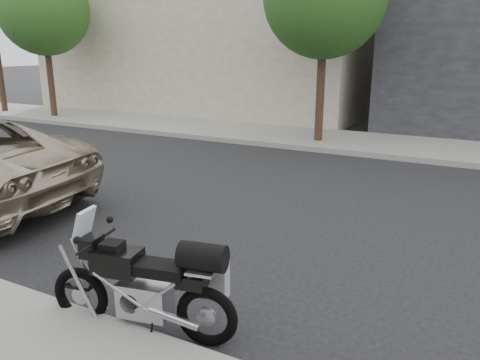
# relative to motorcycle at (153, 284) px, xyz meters

# --- Properties ---
(ground) EXTENTS (120.00, 120.00, 0.00)m
(ground) POSITION_rel_motorcycle_xyz_m (-0.42, -3.85, -0.55)
(ground) COLOR black
(ground) RESTS_ON ground
(far_sidewalk) EXTENTS (44.00, 3.00, 0.15)m
(far_sidewalk) POSITION_rel_motorcycle_xyz_m (-0.42, -10.35, -0.48)
(far_sidewalk) COLOR gray
(far_sidewalk) RESTS_ON ground
(far_building_cream) EXTENTS (14.00, 11.00, 8.00)m
(far_building_cream) POSITION_rel_motorcycle_xyz_m (8.58, -17.35, 3.45)
(far_building_cream) COLOR #9D977D
(far_building_cream) RESTS_ON ground
(street_tree_right) EXTENTS (3.40, 3.40, 5.70)m
(street_tree_right) POSITION_rel_motorcycle_xyz_m (12.58, -9.85, 3.58)
(street_tree_right) COLOR #3C271B
(street_tree_right) RESTS_ON far_sidewalk
(motorcycle) EXTENTS (2.01, 0.89, 1.29)m
(motorcycle) POSITION_rel_motorcycle_xyz_m (0.00, 0.00, 0.00)
(motorcycle) COLOR black
(motorcycle) RESTS_ON ground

